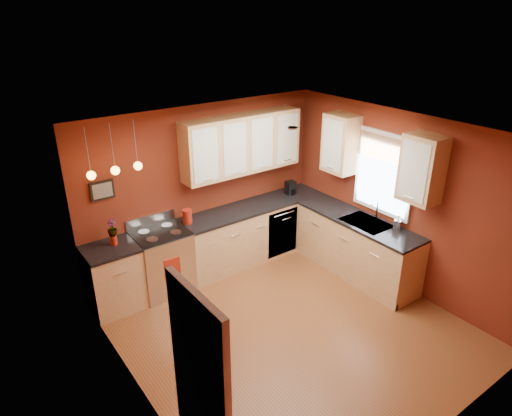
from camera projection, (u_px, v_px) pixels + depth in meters
floor at (290, 328)px, 6.01m from camera, size 4.20×4.20×0.00m
ceiling at (297, 135)px, 4.94m from camera, size 4.00×4.20×0.02m
wall_back at (204, 189)px, 7.02m from camera, size 4.00×0.02×2.60m
wall_front at (451, 334)px, 3.93m from camera, size 4.00×0.02×2.60m
wall_left at (135, 299)px, 4.40m from camera, size 0.02×4.20×2.60m
wall_right at (399, 202)px, 6.55m from camera, size 0.02×4.20×2.60m
base_cabinets_back_left at (114, 279)px, 6.26m from camera, size 0.70×0.60×0.90m
base_cabinets_back_right at (254, 232)px, 7.54m from camera, size 2.54×0.60×0.90m
base_cabinets_right at (356, 247)px, 7.07m from camera, size 0.60×2.10×0.90m
counter_back_left at (110, 249)px, 6.06m from camera, size 0.70×0.62×0.04m
counter_back_right at (254, 206)px, 7.35m from camera, size 2.54×0.62×0.04m
counter_right at (359, 220)px, 6.88m from camera, size 0.62×2.10×0.04m
gas_range at (163, 261)px, 6.64m from camera, size 0.76×0.64×1.11m
dishwasher_front at (283, 233)px, 7.53m from camera, size 0.60×0.02×0.80m
sink at (366, 224)px, 6.77m from camera, size 0.50×0.70×0.33m
window at (384, 171)px, 6.60m from camera, size 0.06×1.02×1.22m
door_left_wall at (202, 398)px, 3.64m from camera, size 0.12×0.82×2.05m
upper_cabinets_back at (242, 144)px, 6.95m from camera, size 2.00×0.35×0.90m
upper_cabinets_right at (378, 155)px, 6.43m from camera, size 0.35×1.95×0.90m
wall_picture at (102, 190)px, 6.03m from camera, size 0.32×0.03×0.26m
pendant_lights at (115, 170)px, 5.69m from camera, size 0.71×0.11×0.66m
red_canister at (187, 216)px, 6.69m from camera, size 0.15×0.15×0.22m
red_vase at (114, 240)px, 6.11m from camera, size 0.09×0.09×0.15m
flowers at (112, 228)px, 6.04m from camera, size 0.14×0.14×0.23m
coffee_maker at (291, 188)px, 7.72m from camera, size 0.16×0.16×0.23m
soap_pump at (398, 222)px, 6.52m from camera, size 0.13×0.13×0.21m
dish_towel at (173, 268)px, 6.38m from camera, size 0.23×0.02×0.32m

